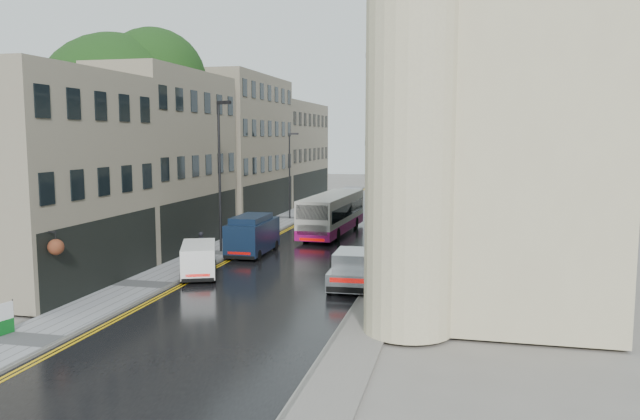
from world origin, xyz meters
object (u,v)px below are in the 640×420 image
at_px(pedestrian, 202,245).
at_px(estate_sign, 5,319).
at_px(navy_van, 228,238).
at_px(white_lorry, 390,196).
at_px(lamp_post_far, 290,176).
at_px(tree_far, 205,146).
at_px(silver_hatchback, 330,275).
at_px(cream_bus, 306,219).
at_px(white_van, 182,266).
at_px(tree_near, 116,138).
at_px(lamp_post_near, 220,178).

height_order(pedestrian, estate_sign, pedestrian).
relative_size(navy_van, pedestrian, 3.06).
distance_m(white_lorry, lamp_post_far, 8.65).
relative_size(tree_far, estate_sign, 11.10).
distance_m(white_lorry, silver_hatchback, 24.16).
relative_size(cream_bus, lamp_post_far, 1.46).
bearing_deg(lamp_post_far, estate_sign, -112.02).
bearing_deg(estate_sign, white_van, 86.53).
distance_m(tree_near, lamp_post_near, 7.41).
height_order(cream_bus, pedestrian, cream_bus).
height_order(tree_near, navy_van, tree_near).
height_order(tree_near, lamp_post_near, tree_near).
bearing_deg(tree_far, lamp_post_near, -63.30).
relative_size(cream_bus, white_van, 2.77).
xyz_separation_m(silver_hatchback, lamp_post_near, (-8.54, 8.22, 3.73)).
relative_size(cream_bus, silver_hatchback, 2.29).
relative_size(pedestrian, lamp_post_near, 0.18).
distance_m(cream_bus, white_lorry, 11.02).
xyz_separation_m(white_van, estate_sign, (-2.53, -8.90, -0.20)).
distance_m(lamp_post_near, lamp_post_far, 15.67).
relative_size(silver_hatchback, estate_sign, 4.09).
height_order(tree_near, cream_bus, tree_near).
bearing_deg(navy_van, white_lorry, 67.23).
bearing_deg(lamp_post_far, tree_near, -134.20).
relative_size(white_lorry, navy_van, 1.70).
bearing_deg(tree_far, white_van, -69.54).
bearing_deg(white_lorry, silver_hatchback, -77.87).
height_order(navy_van, estate_sign, navy_van).
xyz_separation_m(white_van, navy_van, (0.00, 6.07, 0.38)).
xyz_separation_m(cream_bus, white_van, (-2.65, -13.74, -0.58)).
bearing_deg(lamp_post_near, tree_near, -162.74).
bearing_deg(tree_far, pedestrian, -67.49).
xyz_separation_m(tree_near, lamp_post_far, (6.94, 15.29, -3.22)).
bearing_deg(silver_hatchback, navy_van, 136.74).
bearing_deg(white_lorry, estate_sign, -94.82).
height_order(navy_van, pedestrian, navy_van).
height_order(cream_bus, white_van, cream_bus).
relative_size(white_lorry, lamp_post_near, 0.92).
bearing_deg(pedestrian, silver_hatchback, 165.53).
xyz_separation_m(white_van, lamp_post_far, (-1.26, 23.46, 2.84)).
distance_m(tree_far, white_van, 23.23).
bearing_deg(pedestrian, tree_near, -4.55).
height_order(cream_bus, white_lorry, white_lorry).
bearing_deg(silver_hatchback, lamp_post_near, 134.16).
xyz_separation_m(tree_near, white_lorry, (15.45, 15.55, -4.76)).
distance_m(silver_hatchback, lamp_post_far, 25.53).
relative_size(white_lorry, pedestrian, 5.21).
relative_size(pedestrian, lamp_post_far, 0.22).
xyz_separation_m(tree_near, cream_bus, (10.85, 5.56, -5.49)).
bearing_deg(estate_sign, white_lorry, 85.72).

